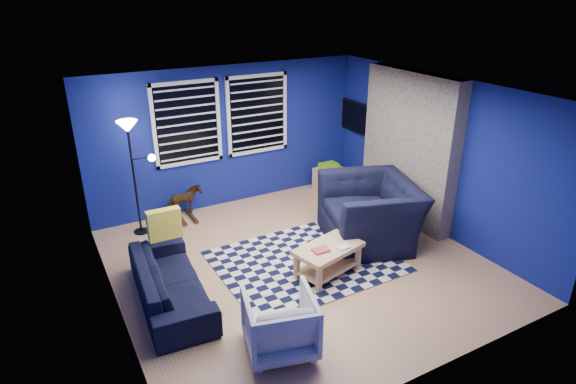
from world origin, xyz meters
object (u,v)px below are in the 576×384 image
object	(u,v)px
sofa	(170,282)
cabinet	(328,178)
tv	(358,118)
armchair_bent	(280,323)
armchair_big	(370,212)
rocking_horse	(184,201)
coffee_table	(328,255)
floor_lamp	(131,142)

from	to	relation	value
sofa	cabinet	world-z (taller)	sofa
tv	armchair_bent	world-z (taller)	tv
armchair_big	rocking_horse	size ratio (longest dim) A/B	2.49
sofa	rocking_horse	distance (m)	2.39
coffee_table	floor_lamp	world-z (taller)	floor_lamp
tv	cabinet	xyz separation A→B (m)	(-0.55, 0.13, -1.16)
armchair_big	floor_lamp	world-z (taller)	floor_lamp
floor_lamp	coffee_table	bearing A→B (deg)	-52.18
cabinet	rocking_horse	bearing A→B (deg)	170.77
armchair_bent	cabinet	distance (m)	4.64
coffee_table	floor_lamp	xyz separation A→B (m)	(-1.96, 2.52, 1.21)
rocking_horse	tv	bearing A→B (deg)	-108.02
armchair_big	cabinet	bearing A→B (deg)	-178.52
tv	armchair_big	distance (m)	2.41
sofa	coffee_table	distance (m)	2.12
armchair_big	armchair_bent	world-z (taller)	armchair_big
cabinet	tv	bearing A→B (deg)	-20.67
sofa	floor_lamp	world-z (taller)	floor_lamp
floor_lamp	tv	bearing A→B (deg)	-1.06
coffee_table	tv	bearing A→B (deg)	47.46
rocking_horse	coffee_table	world-z (taller)	rocking_horse
armchair_bent	rocking_horse	distance (m)	3.66
armchair_big	armchair_bent	distance (m)	2.84
tv	sofa	distance (m)	4.89
coffee_table	cabinet	size ratio (longest dim) A/B	1.81
armchair_bent	floor_lamp	world-z (taller)	floor_lamp
sofa	armchair_big	bearing A→B (deg)	-84.46
rocking_horse	floor_lamp	world-z (taller)	floor_lamp
armchair_big	coffee_table	size ratio (longest dim) A/B	1.44
tv	rocking_horse	distance (m)	3.60
armchair_big	rocking_horse	distance (m)	3.15
armchair_big	rocking_horse	bearing A→B (deg)	-115.71
tv	sofa	size ratio (longest dim) A/B	0.52
cabinet	floor_lamp	xyz separation A→B (m)	(-3.66, -0.05, 1.29)
tv	armchair_bent	size ratio (longest dim) A/B	1.30
rocking_horse	floor_lamp	bearing A→B (deg)	86.68
coffee_table	armchair_big	bearing A→B (deg)	25.36
sofa	armchair_big	size ratio (longest dim) A/B	1.29
rocking_horse	cabinet	world-z (taller)	rocking_horse
tv	coffee_table	bearing A→B (deg)	-132.54
coffee_table	cabinet	world-z (taller)	cabinet
tv	coffee_table	distance (m)	3.49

